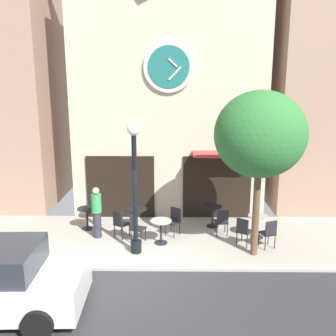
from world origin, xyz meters
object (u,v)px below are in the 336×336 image
object	(u,v)px
cafe_table_center_right	(213,213)
street_lamp	(135,189)
cafe_table_center_left	(161,228)
cafe_table_rightmost	(258,223)
cafe_chair_near_lamp	(269,232)
cafe_chair_right_end	(174,219)
cafe_chair_facing_street	(222,220)
street_tree	(260,135)
cafe_chair_outer	(120,222)
cafe_table_center	(87,215)
cafe_chair_under_awning	(136,226)
pedestrian_green	(97,212)
cafe_chair_corner	(244,230)
cafe_table_leftmost	(137,215)

from	to	relation	value
cafe_table_center_right	street_lamp	bearing A→B (deg)	-140.51
cafe_table_center_left	cafe_table_rightmost	xyz separation A→B (m)	(3.10, 0.48, -0.01)
cafe_table_rightmost	cafe_chair_near_lamp	world-z (taller)	cafe_chair_near_lamp
cafe_table_center_left	cafe_chair_right_end	size ratio (longest dim) A/B	0.84
street_lamp	cafe_table_center_left	size ratio (longest dim) A/B	5.10
cafe_table_center_right	cafe_chair_facing_street	distance (m)	0.82
street_tree	cafe_chair_right_end	distance (m)	4.04
cafe_chair_near_lamp	cafe_chair_outer	size ratio (longest dim) A/B	1.00
street_lamp	cafe_table_center	xyz separation A→B (m)	(-1.84, 1.78, -1.44)
street_tree	street_lamp	bearing A→B (deg)	178.65
street_tree	cafe_chair_facing_street	world-z (taller)	street_tree
cafe_table_center_left	cafe_chair_under_awning	world-z (taller)	cafe_chair_under_awning
cafe_chair_right_end	pedestrian_green	distance (m)	2.51
street_lamp	cafe_table_center_left	world-z (taller)	street_lamp
cafe_table_rightmost	cafe_table_center_right	bearing A→B (deg)	145.90
cafe_chair_right_end	cafe_chair_under_awning	size ratio (longest dim) A/B	1.00
cafe_chair_corner	cafe_chair_facing_street	size ratio (longest dim) A/B	1.00
cafe_chair_right_end	cafe_chair_near_lamp	size ratio (longest dim) A/B	1.00
street_tree	cafe_chair_right_end	size ratio (longest dim) A/B	5.25
pedestrian_green	street_lamp	bearing A→B (deg)	-38.90
cafe_table_center_right	cafe_chair_outer	world-z (taller)	cafe_chair_outer
street_lamp	cafe_chair_outer	distance (m)	1.86
cafe_table_leftmost	cafe_table_rightmost	bearing A→B (deg)	-9.39
cafe_table_rightmost	cafe_chair_outer	size ratio (longest dim) A/B	0.83
cafe_chair_under_awning	cafe_chair_outer	xyz separation A→B (m)	(-0.53, 0.30, 0.00)
cafe_chair_outer	cafe_chair_facing_street	size ratio (longest dim) A/B	1.00
cafe_table_center	cafe_table_leftmost	xyz separation A→B (m)	(1.69, -0.01, 0.01)
cafe_table_center_left	cafe_chair_near_lamp	xyz separation A→B (m)	(3.26, -0.32, 0.01)
street_lamp	cafe_chair_under_awning	world-z (taller)	street_lamp
street_lamp	cafe_table_center_right	bearing A→B (deg)	39.49
street_lamp	pedestrian_green	world-z (taller)	street_lamp
cafe_table_center_right	cafe_table_center	bearing A→B (deg)	-176.64
cafe_chair_corner	cafe_chair_under_awning	distance (m)	3.33
cafe_table_center_right	cafe_chair_outer	distance (m)	3.23
cafe_table_center_right	cafe_chair_facing_street	bearing A→B (deg)	-74.74
cafe_chair_facing_street	pedestrian_green	size ratio (longest dim) A/B	0.54
cafe_table_center	cafe_chair_under_awning	size ratio (longest dim) A/B	0.83
street_tree	pedestrian_green	size ratio (longest dim) A/B	2.83
cafe_table_center	cafe_chair_outer	distance (m)	1.44
cafe_chair_corner	cafe_table_center_left	bearing A→B (deg)	176.38
cafe_chair_near_lamp	street_lamp	bearing A→B (deg)	-175.42
cafe_chair_near_lamp	cafe_chair_outer	bearing A→B (deg)	171.09
cafe_table_center_right	cafe_chair_corner	distance (m)	1.74
street_tree	cafe_chair_corner	size ratio (longest dim) A/B	5.25
street_lamp	cafe_chair_right_end	bearing A→B (deg)	50.02
cafe_chair_facing_street	pedestrian_green	distance (m)	4.05
cafe_table_rightmost	cafe_chair_right_end	distance (m)	2.70
cafe_table_center	pedestrian_green	bearing A→B (deg)	-54.86
cafe_chair_near_lamp	pedestrian_green	size ratio (longest dim) A/B	0.54
pedestrian_green	cafe_chair_near_lamp	bearing A→B (deg)	-8.24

